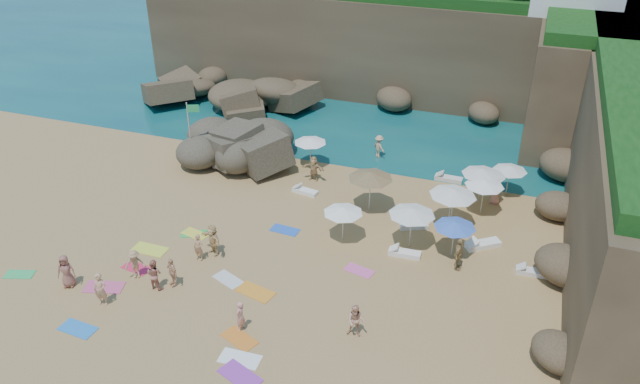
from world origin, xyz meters
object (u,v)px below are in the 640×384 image
(parasol_2, at_px, (510,168))
(flag_pole, at_px, (191,126))
(parasol_0, at_px, (310,140))
(parasol_1, at_px, (452,192))
(person_stand_4, at_px, (496,192))
(rock_outcrop, at_px, (245,160))
(person_stand_6, at_px, (240,316))
(person_stand_0, at_px, (101,290))
(person_stand_3, at_px, (459,254))
(person_stand_2, at_px, (379,146))
(lounger_0, at_px, (305,191))
(person_stand_1, at_px, (154,274))
(person_stand_5, at_px, (314,168))

(parasol_2, bearing_deg, flag_pole, -171.84)
(parasol_0, distance_m, parasol_1, 10.65)
(parasol_0, distance_m, person_stand_4, 12.04)
(rock_outcrop, distance_m, flag_pole, 4.35)
(parasol_2, relative_size, person_stand_6, 1.35)
(rock_outcrop, distance_m, parasol_2, 17.11)
(person_stand_0, xyz_separation_m, person_stand_3, (15.14, 8.22, 0.03))
(parasol_1, xyz_separation_m, person_stand_4, (2.18, 3.28, -1.35))
(person_stand_4, bearing_deg, person_stand_2, -159.28)
(parasol_0, relative_size, lounger_0, 1.32)
(lounger_0, bearing_deg, person_stand_1, -97.98)
(parasol_2, distance_m, person_stand_0, 23.76)
(parasol_1, distance_m, person_stand_3, 4.26)
(rock_outcrop, bearing_deg, parasol_2, 3.53)
(person_stand_5, bearing_deg, person_stand_4, 7.57)
(person_stand_6, bearing_deg, person_stand_1, -98.97)
(flag_pole, bearing_deg, parasol_2, 8.16)
(parasol_2, distance_m, lounger_0, 12.34)
(person_stand_3, bearing_deg, parasol_1, 19.13)
(person_stand_4, distance_m, person_stand_6, 17.59)
(lounger_0, distance_m, person_stand_4, 11.33)
(rock_outcrop, distance_m, lounger_0, 6.11)
(person_stand_4, bearing_deg, person_stand_0, -91.51)
(parasol_2, bearing_deg, person_stand_0, -135.12)
(person_stand_0, xyz_separation_m, person_stand_5, (5.16, 14.59, -0.05))
(parasol_2, height_order, person_stand_5, parasol_2)
(person_stand_2, bearing_deg, rock_outcrop, 58.28)
(flag_pole, relative_size, lounger_0, 2.74)
(lounger_0, height_order, person_stand_3, person_stand_3)
(parasol_2, height_order, person_stand_0, parasol_2)
(rock_outcrop, height_order, lounger_0, rock_outcrop)
(rock_outcrop, relative_size, parasol_1, 2.76)
(person_stand_1, relative_size, person_stand_5, 0.99)
(lounger_0, bearing_deg, parasol_0, 115.31)
(lounger_0, xyz_separation_m, person_stand_5, (-0.08, 1.75, 0.69))
(flag_pole, bearing_deg, person_stand_6, -53.80)
(person_stand_0, bearing_deg, person_stand_3, 21.81)
(parasol_2, bearing_deg, parasol_0, -178.21)
(parasol_0, relative_size, parasol_2, 1.03)
(person_stand_3, bearing_deg, person_stand_0, 122.39)
(rock_outcrop, height_order, person_stand_0, person_stand_0)
(parasol_0, xyz_separation_m, person_stand_3, (10.85, -8.14, -0.94))
(rock_outcrop, distance_m, person_stand_3, 17.05)
(rock_outcrop, xyz_separation_m, person_stand_3, (15.30, -7.49, 0.90))
(person_stand_3, bearing_deg, person_stand_2, 36.43)
(rock_outcrop, height_order, person_stand_1, person_stand_1)
(person_stand_2, xyz_separation_m, person_stand_3, (6.91, -10.83, 0.11))
(person_stand_2, bearing_deg, person_stand_0, 103.19)
(parasol_1, xyz_separation_m, lounger_0, (-8.83, 0.68, -2.02))
(rock_outcrop, bearing_deg, flag_pole, -147.39)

